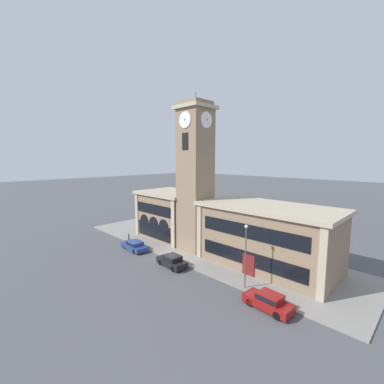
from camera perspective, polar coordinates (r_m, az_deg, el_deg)
ground_plane at (r=34.72m, az=-5.31°, el=-14.64°), size 300.00×300.00×0.00m
sidewalk_kerb at (r=38.85m, az=2.13°, el=-12.05°), size 43.99×12.86×0.15m
clock_tower at (r=35.74m, az=0.76°, el=3.19°), size 4.55×4.55×21.85m
town_hall_left_wing at (r=43.20m, az=-4.45°, el=-4.87°), size 10.71×8.39×7.63m
town_hall_right_wing at (r=32.55m, az=16.26°, el=-9.35°), size 16.47×8.39×7.55m
parked_car_near at (r=38.55m, az=-12.68°, el=-11.45°), size 4.96×2.19×1.27m
parked_car_mid at (r=32.29m, az=-4.46°, el=-14.96°), size 4.23×2.05×1.42m
parked_car_far at (r=25.04m, az=16.63°, el=-22.21°), size 4.38×2.01×1.49m
street_lamp at (r=26.42m, az=11.86°, el=-11.97°), size 0.36×0.36×6.48m
bollard at (r=42.51m, az=-13.85°, el=-9.69°), size 0.18×0.18×1.06m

